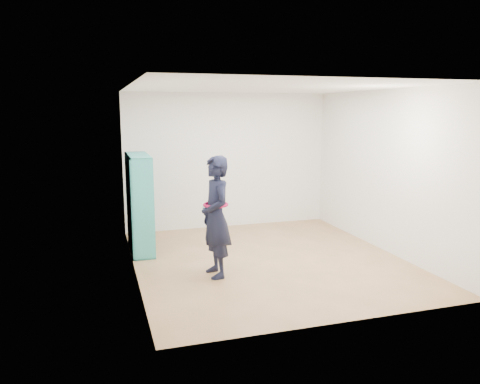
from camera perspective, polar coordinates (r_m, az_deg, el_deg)
name	(u,v)px	position (r m, az deg, el deg)	size (l,w,h in m)	color
floor	(268,260)	(7.28, 3.47, -8.27)	(4.50, 4.50, 0.00)	olive
ceiling	(270,87)	(6.92, 3.70, 12.62)	(4.50, 4.50, 0.00)	white
wall_left	(132,183)	(6.55, -13.00, 1.13)	(0.02, 4.50, 2.60)	silver
wall_right	(385,171)	(7.91, 17.26, 2.43)	(0.02, 4.50, 2.60)	silver
wall_back	(228,161)	(9.11, -1.45, 3.82)	(4.00, 0.02, 2.60)	silver
wall_front	(346,206)	(4.98, 12.79, -1.63)	(4.00, 0.02, 2.60)	silver
bookshelf	(138,204)	(7.77, -12.35, -1.50)	(0.34, 1.18, 1.57)	teal
person	(216,217)	(6.40, -2.97, -3.03)	(0.45, 0.64, 1.68)	black
smartphone	(204,208)	(6.42, -4.41, -2.01)	(0.04, 0.10, 0.14)	silver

